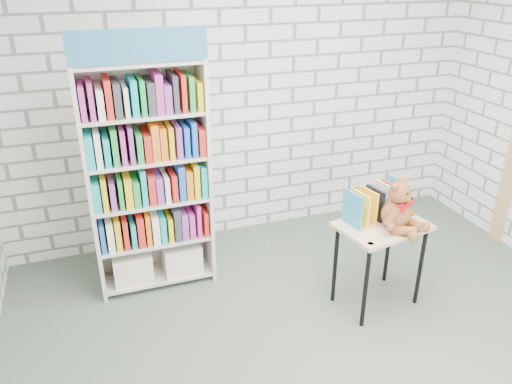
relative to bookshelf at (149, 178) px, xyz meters
name	(u,v)px	position (x,y,z in m)	size (l,w,h in m)	color
ground	(339,359)	(1.01, -1.36, -0.95)	(4.50, 4.50, 0.00)	#4B5749
room_shell	(362,105)	(1.01, -1.36, 0.83)	(4.52, 4.02, 2.81)	silver
bookshelf	(149,178)	(0.00, 0.00, 0.00)	(0.93, 0.36, 2.09)	beige
display_table	(381,236)	(1.58, -0.87, -0.35)	(0.73, 0.57, 0.71)	tan
table_books	(375,202)	(1.56, -0.77, -0.11)	(0.49, 0.28, 0.27)	teal
teddy_bear	(400,210)	(1.65, -0.97, -0.09)	(0.36, 0.35, 0.38)	brown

